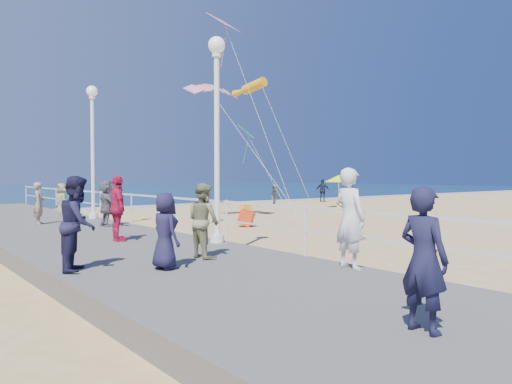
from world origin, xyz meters
TOP-DOWN VIEW (x-y plane):
  - ground at (0.00, 0.00)m, footprint 160.00×160.00m
  - surf_line at (0.00, 20.50)m, footprint 160.00×1.20m
  - boardwalk at (-7.50, 0.00)m, footprint 5.00×44.00m
  - railing at (-5.05, 0.00)m, footprint 0.05×42.00m
  - lamp_post_mid at (-5.35, 0.00)m, footprint 0.44×0.44m
  - lamp_post_far at (-5.35, 9.00)m, footprint 0.44×0.44m
  - woman_holding_toddler at (-5.40, -4.56)m, footprint 0.50×0.72m
  - toddler_held at (-5.25, -4.41)m, footprint 0.29×0.36m
  - spectator_0 at (-7.63, -7.61)m, footprint 0.42×0.61m
  - spectator_1 at (-6.90, -1.82)m, footprint 0.63×0.80m
  - spectator_3 at (-7.29, 1.82)m, footprint 0.58×1.08m
  - spectator_4 at (-8.15, -2.47)m, footprint 0.47×0.71m
  - spectator_5 at (-6.08, 5.74)m, footprint 0.53×1.50m
  - spectator_6 at (-7.70, 7.88)m, footprint 0.55×0.65m
  - spectator_7 at (-9.47, -1.59)m, footprint 1.00×1.07m
  - beach_walker_a at (9.63, 15.38)m, footprint 1.08×0.86m
  - beach_walker_b at (16.04, 17.10)m, footprint 1.01×1.11m
  - beach_walker_c at (-5.06, 14.08)m, footprint 0.63×0.90m
  - box_kite at (-0.13, 5.70)m, footprint 0.88×0.90m
  - beach_umbrella at (11.79, 11.49)m, footprint 1.90×1.90m
  - beach_chair_left at (5.57, 13.38)m, footprint 0.55×0.55m
  - beach_chair_right at (9.26, 8.79)m, footprint 0.55×0.55m
  - kite_parafoil at (0.58, 9.34)m, footprint 2.72×0.94m
  - kite_windsock at (5.42, 12.29)m, footprint 1.02×2.75m
  - kite_diamond_green at (6.30, 14.28)m, footprint 1.56×1.61m
  - kite_diamond_redwhite at (-0.35, 6.98)m, footprint 1.50×1.40m

SIDE VIEW (x-z plane):
  - ground at x=0.00m, z-range 0.00..0.00m
  - surf_line at x=0.00m, z-range 0.01..0.05m
  - boardwalk at x=-7.50m, z-range 0.00..0.40m
  - beach_chair_left at x=5.57m, z-range 0.00..0.40m
  - beach_chair_right at x=9.26m, z-range 0.00..0.40m
  - box_kite at x=-0.13m, z-range -0.07..0.67m
  - beach_walker_a at x=9.63m, z-range 0.00..1.47m
  - beach_walker_c at x=-5.06m, z-range 0.00..1.75m
  - beach_walker_b at x=16.04m, z-range 0.00..1.81m
  - spectator_4 at x=-8.15m, z-range 0.40..1.83m
  - spectator_6 at x=-7.70m, z-range 0.40..1.90m
  - spectator_1 at x=-6.90m, z-range 0.40..1.99m
  - spectator_5 at x=-6.08m, z-range 0.40..2.00m
  - spectator_0 at x=-7.63m, z-range 0.40..2.04m
  - railing at x=-5.05m, z-range 0.98..1.53m
  - spectator_7 at x=-9.47m, z-range 0.40..2.15m
  - spectator_3 at x=-7.29m, z-range 0.40..2.15m
  - woman_holding_toddler at x=-5.40m, z-range 0.40..2.30m
  - toddler_held at x=-5.25m, z-range 1.25..1.96m
  - beach_umbrella at x=11.79m, z-range 0.84..2.98m
  - lamp_post_mid at x=-5.35m, z-range 1.00..6.32m
  - lamp_post_far at x=-5.35m, z-range 1.00..6.32m
  - kite_diamond_green at x=6.30m, z-range 4.44..5.27m
  - kite_parafoil at x=0.58m, z-range 6.01..6.66m
  - kite_windsock at x=5.42m, z-range 6.79..7.89m
  - kite_diamond_redwhite at x=-0.35m, z-range 8.33..9.00m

